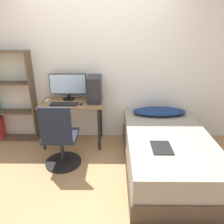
# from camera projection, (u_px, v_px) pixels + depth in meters

# --- Properties ---
(ground_plane) EXTENTS (14.00, 14.00, 0.00)m
(ground_plane) POSITION_uv_depth(u_px,v_px,m) (93.00, 185.00, 2.80)
(ground_plane) COLOR #9E754C
(wall_back) EXTENTS (8.00, 0.05, 2.50)m
(wall_back) POSITION_uv_depth(u_px,v_px,m) (98.00, 67.00, 3.60)
(wall_back) COLOR silver
(wall_back) RESTS_ON ground_plane
(desk) EXTENTS (1.00, 0.55, 0.74)m
(desk) POSITION_uv_depth(u_px,v_px,m) (72.00, 110.00, 3.57)
(desk) COLOR brown
(desk) RESTS_ON ground_plane
(bookshelf) EXTENTS (0.78, 0.25, 1.53)m
(bookshelf) POSITION_uv_depth(u_px,v_px,m) (3.00, 99.00, 3.67)
(bookshelf) COLOR brown
(bookshelf) RESTS_ON ground_plane
(office_chair) EXTENTS (0.52, 0.52, 0.96)m
(office_chair) POSITION_uv_depth(u_px,v_px,m) (60.00, 143.00, 3.05)
(office_chair) COLOR black
(office_chair) RESTS_ON ground_plane
(bed) EXTENTS (1.15, 1.93, 0.53)m
(bed) POSITION_uv_depth(u_px,v_px,m) (167.00, 152.00, 3.05)
(bed) COLOR #4C3D2D
(bed) RESTS_ON ground_plane
(pillow) EXTENTS (0.87, 0.36, 0.11)m
(pillow) POSITION_uv_depth(u_px,v_px,m) (159.00, 111.00, 3.58)
(pillow) COLOR navy
(pillow) RESTS_ON bed
(magazine) EXTENTS (0.24, 0.32, 0.01)m
(magazine) POSITION_uv_depth(u_px,v_px,m) (162.00, 148.00, 2.63)
(magazine) COLOR black
(magazine) RESTS_ON bed
(monitor) EXTENTS (0.61, 0.20, 0.43)m
(monitor) POSITION_uv_depth(u_px,v_px,m) (68.00, 85.00, 3.58)
(monitor) COLOR black
(monitor) RESTS_ON desk
(keyboard) EXTENTS (0.43, 0.15, 0.02)m
(keyboard) POSITION_uv_depth(u_px,v_px,m) (64.00, 104.00, 3.42)
(keyboard) COLOR black
(keyboard) RESTS_ON desk
(pc_tower) EXTENTS (0.22, 0.37, 0.41)m
(pc_tower) POSITION_uv_depth(u_px,v_px,m) (95.00, 89.00, 3.50)
(pc_tower) COLOR #232328
(pc_tower) RESTS_ON desk
(mouse) EXTENTS (0.06, 0.09, 0.02)m
(mouse) POSITION_uv_depth(u_px,v_px,m) (81.00, 104.00, 3.41)
(mouse) COLOR black
(mouse) RESTS_ON desk
(phone) EXTENTS (0.07, 0.14, 0.01)m
(phone) POSITION_uv_depth(u_px,v_px,m) (47.00, 100.00, 3.61)
(phone) COLOR #B7B7BC
(phone) RESTS_ON desk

